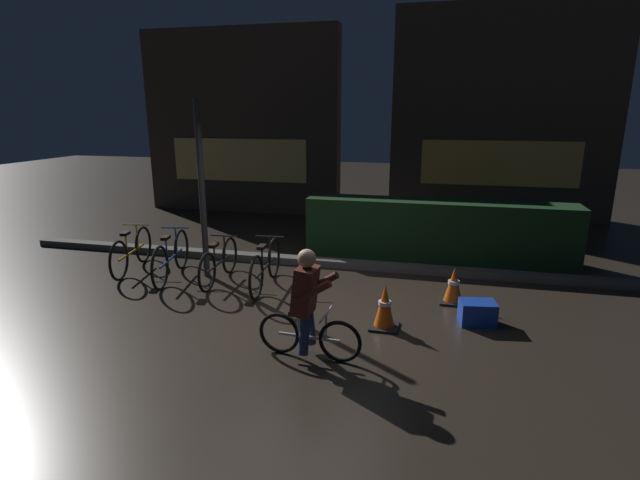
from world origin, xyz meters
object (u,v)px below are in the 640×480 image
at_px(parked_bike_center_left, 219,262).
at_px(parked_bike_left_mid, 171,257).
at_px(parked_bike_center_right, 266,266).
at_px(traffic_cone_near, 385,307).
at_px(blue_crate, 477,313).
at_px(traffic_cone_far, 454,286).
at_px(cyclist, 307,303).
at_px(parked_bike_leftmost, 132,251).
at_px(street_post, 202,191).

bearing_deg(parked_bike_center_left, parked_bike_left_mid, 89.44).
distance_m(parked_bike_left_mid, parked_bike_center_right, 1.63).
distance_m(parked_bike_center_left, traffic_cone_near, 2.95).
bearing_deg(blue_crate, traffic_cone_far, 113.19).
relative_size(parked_bike_center_left, blue_crate, 3.49).
bearing_deg(cyclist, blue_crate, 38.83).
distance_m(parked_bike_leftmost, parked_bike_center_right, 2.50).
xyz_separation_m(parked_bike_center_left, blue_crate, (3.89, -0.68, -0.17)).
bearing_deg(traffic_cone_far, parked_bike_leftmost, 178.06).
distance_m(street_post, parked_bike_center_right, 1.60).
bearing_deg(parked_bike_leftmost, parked_bike_center_left, -106.75).
bearing_deg(parked_bike_left_mid, blue_crate, -109.28).
height_order(parked_bike_center_left, blue_crate, parked_bike_center_left).
bearing_deg(street_post, parked_bike_center_right, -14.45).
relative_size(parked_bike_leftmost, parked_bike_left_mid, 0.95).
distance_m(parked_bike_left_mid, blue_crate, 4.76).
relative_size(street_post, traffic_cone_far, 5.40).
bearing_deg(traffic_cone_far, parked_bike_left_mid, -179.73).
bearing_deg(traffic_cone_near, street_post, 157.11).
distance_m(parked_bike_leftmost, parked_bike_center_left, 1.69).
distance_m(parked_bike_center_right, cyclist, 2.30).
height_order(parked_bike_left_mid, traffic_cone_far, parked_bike_left_mid).
bearing_deg(parked_bike_leftmost, parked_bike_center_right, -106.53).
height_order(traffic_cone_near, traffic_cone_far, traffic_cone_near).
xyz_separation_m(parked_bike_center_right, cyclist, (1.19, -1.94, 0.28)).
bearing_deg(blue_crate, traffic_cone_near, -160.75).
distance_m(parked_bike_center_left, parked_bike_center_right, 0.81).
xyz_separation_m(parked_bike_left_mid, parked_bike_center_right, (1.63, -0.04, -0.01)).
height_order(parked_bike_left_mid, traffic_cone_near, parked_bike_left_mid).
relative_size(street_post, cyclist, 2.28).
bearing_deg(traffic_cone_near, parked_bike_center_right, 152.56).
distance_m(parked_bike_center_right, traffic_cone_far, 2.80).
bearing_deg(blue_crate, cyclist, -144.74).
xyz_separation_m(parked_bike_leftmost, parked_bike_left_mid, (0.86, -0.20, 0.02)).
bearing_deg(parked_bike_left_mid, parked_bike_center_right, -102.95).
height_order(parked_bike_leftmost, parked_bike_center_left, parked_bike_leftmost).
xyz_separation_m(street_post, parked_bike_center_left, (0.33, -0.22, -1.10)).
xyz_separation_m(parked_bike_leftmost, parked_bike_center_left, (1.68, -0.17, -0.02)).
relative_size(traffic_cone_far, blue_crate, 1.20).
xyz_separation_m(parked_bike_left_mid, blue_crate, (4.71, -0.65, -0.21)).
distance_m(parked_bike_left_mid, cyclist, 3.46).
distance_m(parked_bike_leftmost, cyclist, 4.29).
bearing_deg(parked_bike_center_left, traffic_cone_far, -92.74).
bearing_deg(traffic_cone_near, cyclist, -128.54).
xyz_separation_m(parked_bike_left_mid, traffic_cone_near, (3.57, -1.05, -0.08)).
bearing_deg(traffic_cone_far, parked_bike_center_right, -178.70).
xyz_separation_m(parked_bike_center_left, traffic_cone_near, (2.75, -1.08, -0.05)).
height_order(traffic_cone_far, blue_crate, traffic_cone_far).
bearing_deg(traffic_cone_far, traffic_cone_near, -128.76).
bearing_deg(street_post, parked_bike_leftmost, -177.80).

